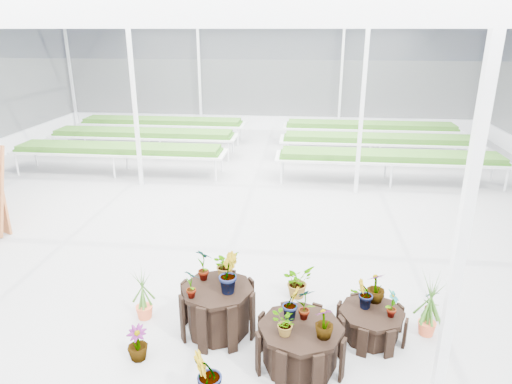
# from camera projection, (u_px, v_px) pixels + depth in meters

# --- Properties ---
(ground_plane) EXTENTS (24.00, 24.00, 0.00)m
(ground_plane) POSITION_uv_depth(u_px,v_px,m) (220.00, 255.00, 8.95)
(ground_plane) COLOR gray
(ground_plane) RESTS_ON ground
(greenhouse_shell) EXTENTS (18.00, 24.00, 4.50)m
(greenhouse_shell) POSITION_uv_depth(u_px,v_px,m) (217.00, 144.00, 8.19)
(greenhouse_shell) COLOR white
(greenhouse_shell) RESTS_ON ground
(steel_frame) EXTENTS (18.00, 24.00, 4.50)m
(steel_frame) POSITION_uv_depth(u_px,v_px,m) (217.00, 144.00, 8.19)
(steel_frame) COLOR silver
(steel_frame) RESTS_ON ground
(nursery_benches) EXTENTS (16.00, 7.00, 0.84)m
(nursery_benches) POSITION_uv_depth(u_px,v_px,m) (258.00, 146.00, 15.55)
(nursery_benches) COLOR silver
(nursery_benches) RESTS_ON ground
(plinth_tall) EXTENTS (1.28, 1.28, 0.73)m
(plinth_tall) POSITION_uv_depth(u_px,v_px,m) (218.00, 309.00, 6.60)
(plinth_tall) COLOR black
(plinth_tall) RESTS_ON ground
(plinth_mid) EXTENTS (1.49, 1.49, 0.60)m
(plinth_mid) POSITION_uv_depth(u_px,v_px,m) (300.00, 346.00, 5.94)
(plinth_mid) COLOR black
(plinth_mid) RESTS_ON ground
(plinth_low) EXTENTS (1.26, 1.26, 0.43)m
(plinth_low) POSITION_uv_depth(u_px,v_px,m) (371.00, 324.00, 6.53)
(plinth_low) COLOR black
(plinth_low) RESTS_ON ground
(nursery_plants) EXTENTS (4.71, 2.96, 1.31)m
(nursery_plants) POSITION_uv_depth(u_px,v_px,m) (273.00, 298.00, 6.66)
(nursery_plants) COLOR #315C1D
(nursery_plants) RESTS_ON ground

